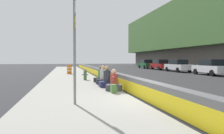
% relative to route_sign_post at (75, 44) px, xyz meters
% --- Properties ---
extents(ground_plane, '(160.00, 160.00, 0.00)m').
position_rel_route_sign_post_xyz_m(ground_plane, '(0.28, -2.86, -2.21)').
color(ground_plane, '#2B2B2D').
rests_on(ground_plane, ground).
extents(sidewalk_strip, '(80.00, 4.40, 0.14)m').
position_rel_route_sign_post_xyz_m(sidewalk_strip, '(0.28, -0.21, -2.14)').
color(sidewalk_strip, gray).
rests_on(sidewalk_strip, ground_plane).
extents(jersey_barrier, '(76.00, 0.45, 0.85)m').
position_rel_route_sign_post_xyz_m(jersey_barrier, '(0.28, -2.85, -1.79)').
color(jersey_barrier, '#545456').
rests_on(jersey_barrier, ground_plane).
extents(route_sign_post, '(0.44, 0.09, 3.60)m').
position_rel_route_sign_post_xyz_m(route_sign_post, '(0.00, 0.00, 0.00)').
color(route_sign_post, gray).
rests_on(route_sign_post, sidewalk_strip).
extents(fire_hydrant, '(0.26, 0.46, 0.88)m').
position_rel_route_sign_post_xyz_m(fire_hydrant, '(8.66, -1.18, -1.62)').
color(fire_hydrant, '#47663D').
rests_on(fire_hydrant, sidewalk_strip).
extents(seated_person_foreground, '(0.87, 0.94, 1.07)m').
position_rel_route_sign_post_xyz_m(seated_person_foreground, '(2.85, -2.07, -1.74)').
color(seated_person_foreground, '#424247').
rests_on(seated_person_foreground, sidewalk_strip).
extents(seated_person_middle, '(0.76, 0.87, 1.20)m').
position_rel_route_sign_post_xyz_m(seated_person_middle, '(4.24, -1.99, -1.70)').
color(seated_person_middle, '#23284C').
rests_on(seated_person_middle, sidewalk_strip).
extents(seated_person_rear, '(0.75, 0.87, 1.17)m').
position_rel_route_sign_post_xyz_m(seated_person_rear, '(5.60, -2.02, -1.71)').
color(seated_person_rear, black).
rests_on(seated_person_rear, sidewalk_strip).
extents(seated_person_far, '(0.86, 0.95, 1.13)m').
position_rel_route_sign_post_xyz_m(seated_person_far, '(6.74, -2.07, -1.72)').
color(seated_person_far, black).
rests_on(seated_person_far, sidewalk_strip).
extents(backpack, '(0.32, 0.28, 0.40)m').
position_rel_route_sign_post_xyz_m(backpack, '(2.04, -1.86, -1.88)').
color(backpack, '#4C7A3D').
rests_on(backpack, sidewalk_strip).
extents(construction_barrel, '(0.54, 0.54, 0.95)m').
position_rel_route_sign_post_xyz_m(construction_barrel, '(16.03, -0.17, -1.59)').
color(construction_barrel, orange).
rests_on(construction_barrel, sidewalk_strip).
extents(parked_car_third, '(4.57, 2.08, 1.71)m').
position_rel_route_sign_post_xyz_m(parked_car_third, '(12.36, -15.09, -1.35)').
color(parked_car_third, silver).
rests_on(parked_car_third, ground_plane).
extents(parked_car_fourth, '(4.52, 1.99, 1.71)m').
position_rel_route_sign_post_xyz_m(parked_car_fourth, '(18.76, -14.91, -1.35)').
color(parked_car_fourth, silver).
rests_on(parked_car_fourth, ground_plane).
extents(parked_car_midline, '(4.53, 2.00, 1.71)m').
position_rel_route_sign_post_xyz_m(parked_car_midline, '(24.71, -15.13, -1.35)').
color(parked_car_midline, maroon).
rests_on(parked_car_midline, ground_plane).
extents(parked_car_far, '(4.55, 2.05, 1.71)m').
position_rel_route_sign_post_xyz_m(parked_car_far, '(30.83, -15.14, -1.35)').
color(parked_car_far, '#145128').
rests_on(parked_car_far, ground_plane).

